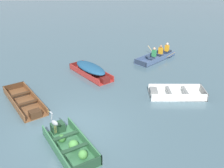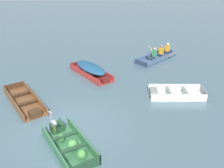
# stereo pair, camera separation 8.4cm
# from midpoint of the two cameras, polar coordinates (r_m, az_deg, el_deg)

# --- Properties ---
(ground_plane) EXTENTS (80.00, 80.00, 0.00)m
(ground_plane) POSITION_cam_midpoint_polar(r_m,az_deg,el_deg) (10.09, -9.60, -10.28)
(ground_plane) COLOR #47606B
(dinghy_green_foreground) EXTENTS (2.27, 2.85, 0.40)m
(dinghy_green_foreground) POSITION_cam_midpoint_polar(r_m,az_deg,el_deg) (9.16, -9.96, -13.33)
(dinghy_green_foreground) COLOR #387047
(dinghy_green_foreground) RESTS_ON ground
(skiff_wooden_brown_near_moored) EXTENTS (2.73, 3.43, 0.33)m
(skiff_wooden_brown_near_moored) POSITION_cam_midpoint_polar(r_m,az_deg,el_deg) (12.28, -19.44, -3.91)
(skiff_wooden_brown_near_moored) COLOR brown
(skiff_wooden_brown_near_moored) RESTS_ON ground
(skiff_red_mid_moored) EXTENTS (2.70, 3.23, 0.64)m
(skiff_red_mid_moored) POSITION_cam_midpoint_polar(r_m,az_deg,el_deg) (14.62, -5.05, 3.40)
(skiff_red_mid_moored) COLOR #AD2D28
(skiff_red_mid_moored) RESTS_ON ground
(skiff_white_far_moored) EXTENTS (2.71, 1.28, 0.39)m
(skiff_white_far_moored) POSITION_cam_midpoint_polar(r_m,az_deg,el_deg) (12.63, 13.78, -2.14)
(skiff_white_far_moored) COLOR white
(skiff_white_far_moored) RESTS_ON ground
(rowboat_slate_blue_with_crew) EXTENTS (3.14, 3.07, 0.90)m
(rowboat_slate_blue_with_crew) POSITION_cam_midpoint_polar(r_m,az_deg,el_deg) (17.56, 10.20, 6.36)
(rowboat_slate_blue_with_crew) COLOR #475B7F
(rowboat_slate_blue_with_crew) RESTS_ON ground
(heron_on_dinghy) EXTENTS (0.39, 0.36, 0.84)m
(heron_on_dinghy) POSITION_cam_midpoint_polar(r_m,az_deg,el_deg) (9.10, -13.32, -8.46)
(heron_on_dinghy) COLOR olive
(heron_on_dinghy) RESTS_ON dinghy_green_foreground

